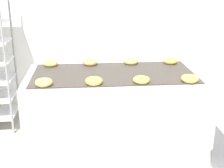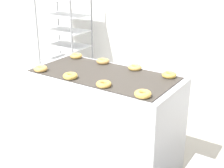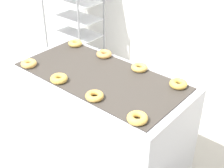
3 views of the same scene
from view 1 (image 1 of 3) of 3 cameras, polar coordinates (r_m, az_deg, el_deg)
wall_back at (r=4.00m, az=-1.77°, el=14.63°), size 8.00×0.05×2.80m
fryer_machine at (r=2.78m, az=0.28°, el=-7.48°), size 1.44×0.72×0.96m
donut_near_left at (r=2.35m, az=-12.36°, el=0.27°), size 0.13×0.13×0.05m
donut_near_midleft at (r=2.33m, az=-3.33°, el=0.53°), size 0.13×0.13×0.05m
donut_near_midright at (r=2.37m, az=5.41°, el=0.76°), size 0.13×0.13×0.04m
donut_near_right at (r=2.45m, az=14.04°, el=0.95°), size 0.13×0.13×0.04m
donut_far_left at (r=2.85m, az=-11.14°, el=3.72°), size 0.13×0.13×0.04m
donut_far_midleft at (r=2.83m, az=-4.01°, el=3.98°), size 0.13×0.13×0.04m
donut_far_midright at (r=2.87m, az=3.49°, el=4.15°), size 0.13×0.13×0.04m
donut_far_right at (r=2.92m, az=10.63°, el=4.18°), size 0.13×0.13×0.04m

